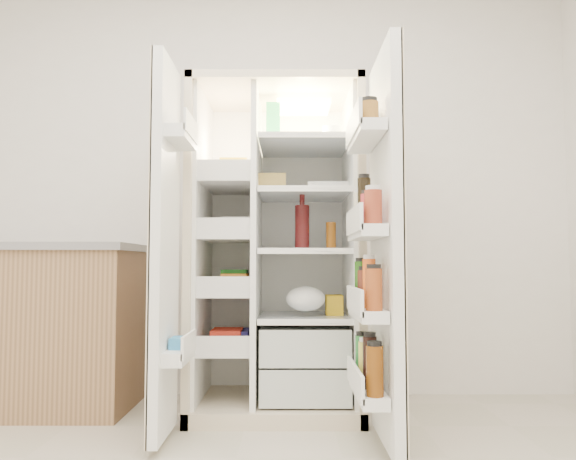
{
  "coord_description": "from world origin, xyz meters",
  "views": [
    {
      "loc": [
        0.22,
        -1.45,
        0.81
      ],
      "look_at": [
        0.22,
        1.25,
        0.98
      ],
      "focal_mm": 34.0,
      "sensor_mm": 36.0,
      "label": 1
    }
  ],
  "objects": [
    {
      "name": "refrigerator",
      "position": [
        0.17,
        1.65,
        0.74
      ],
      "size": [
        0.92,
        0.7,
        1.8
      ],
      "color": "beige",
      "rests_on": "floor"
    },
    {
      "name": "fridge_door",
      "position": [
        0.63,
        0.96,
        0.87
      ],
      "size": [
        0.17,
        0.58,
        1.72
      ],
      "color": "white",
      "rests_on": "floor"
    },
    {
      "name": "kitchen_counter",
      "position": [
        -1.28,
        1.66,
        0.47
      ],
      "size": [
        1.28,
        0.68,
        0.93
      ],
      "color": "#A07850",
      "rests_on": "floor"
    },
    {
      "name": "freezer_door",
      "position": [
        -0.35,
        1.05,
        0.89
      ],
      "size": [
        0.15,
        0.4,
        1.72
      ],
      "color": "white",
      "rests_on": "floor"
    },
    {
      "name": "wall_back",
      "position": [
        0.0,
        2.0,
        1.35
      ],
      "size": [
        4.0,
        0.02,
        2.7
      ],
      "primitive_type": "cube",
      "color": "white",
      "rests_on": "floor"
    }
  ]
}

